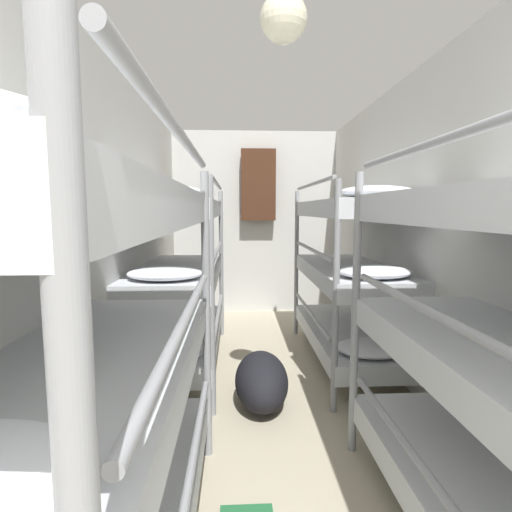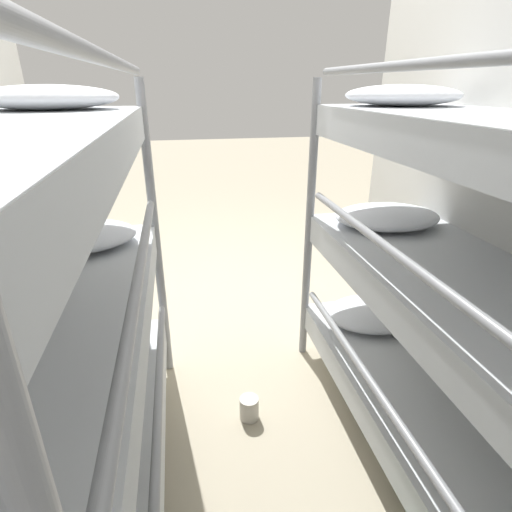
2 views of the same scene
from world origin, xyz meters
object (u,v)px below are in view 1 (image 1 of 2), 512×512
(bunk_stack_left_near, at_px, (77,388))
(bunk_stack_right_far, at_px, (350,273))
(bunk_stack_left_far, at_px, (179,274))
(hanging_coat, at_px, (258,185))
(duffel_bag, at_px, (261,381))

(bunk_stack_left_near, xyz_separation_m, bunk_stack_right_far, (1.46, 2.16, 0.00))
(bunk_stack_left_far, bearing_deg, bunk_stack_right_far, 0.00)
(bunk_stack_left_far, relative_size, hanging_coat, 1.97)
(bunk_stack_left_far, bearing_deg, duffel_bag, -46.70)
(duffel_bag, bearing_deg, bunk_stack_left_near, -114.09)
(hanging_coat, bearing_deg, bunk_stack_left_far, -112.94)
(bunk_stack_left_near, distance_m, duffel_bag, 1.73)
(bunk_stack_right_far, bearing_deg, bunk_stack_left_far, 180.00)
(bunk_stack_left_near, bearing_deg, bunk_stack_right_far, 55.92)
(bunk_stack_left_far, bearing_deg, hanging_coat, 67.06)
(bunk_stack_right_far, xyz_separation_m, hanging_coat, (-0.69, 1.82, 0.86))
(bunk_stack_left_near, xyz_separation_m, hanging_coat, (0.77, 3.98, 0.86))
(bunk_stack_left_near, height_order, duffel_bag, bunk_stack_left_near)
(bunk_stack_left_far, distance_m, duffel_bag, 1.15)
(bunk_stack_left_near, bearing_deg, bunk_stack_left_far, 90.00)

